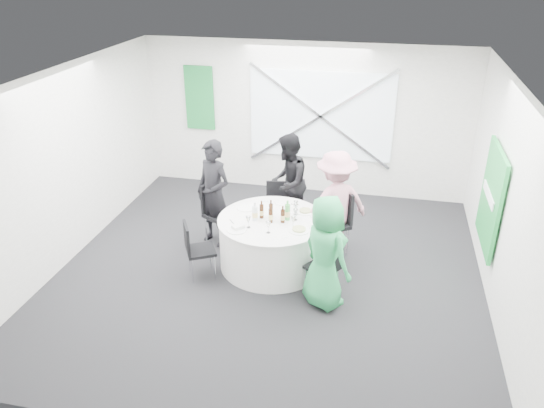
% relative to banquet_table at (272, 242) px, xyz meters
% --- Properties ---
extents(floor, '(6.00, 6.00, 0.00)m').
position_rel_banquet_table_xyz_m(floor, '(0.00, -0.20, -0.38)').
color(floor, black).
rests_on(floor, ground).
extents(ceiling, '(6.00, 6.00, 0.00)m').
position_rel_banquet_table_xyz_m(ceiling, '(0.00, -0.20, 2.42)').
color(ceiling, white).
rests_on(ceiling, wall_back).
extents(wall_back, '(6.00, 0.00, 6.00)m').
position_rel_banquet_table_xyz_m(wall_back, '(0.00, 2.80, 1.02)').
color(wall_back, silver).
rests_on(wall_back, floor).
extents(wall_front, '(6.00, 0.00, 6.00)m').
position_rel_banquet_table_xyz_m(wall_front, '(0.00, -3.20, 1.02)').
color(wall_front, silver).
rests_on(wall_front, floor).
extents(wall_left, '(0.00, 6.00, 6.00)m').
position_rel_banquet_table_xyz_m(wall_left, '(-3.00, -0.20, 1.02)').
color(wall_left, silver).
rests_on(wall_left, floor).
extents(wall_right, '(0.00, 6.00, 6.00)m').
position_rel_banquet_table_xyz_m(wall_right, '(3.00, -0.20, 1.02)').
color(wall_right, silver).
rests_on(wall_right, floor).
extents(window_panel, '(2.60, 0.03, 1.60)m').
position_rel_banquet_table_xyz_m(window_panel, '(0.30, 2.76, 1.12)').
color(window_panel, silver).
rests_on(window_panel, wall_back).
extents(window_brace_a, '(2.63, 0.05, 1.84)m').
position_rel_banquet_table_xyz_m(window_brace_a, '(0.30, 2.72, 1.12)').
color(window_brace_a, silver).
rests_on(window_brace_a, window_panel).
extents(window_brace_b, '(2.63, 0.05, 1.84)m').
position_rel_banquet_table_xyz_m(window_brace_b, '(0.30, 2.72, 1.12)').
color(window_brace_b, silver).
rests_on(window_brace_b, window_panel).
extents(green_banner, '(0.55, 0.04, 1.20)m').
position_rel_banquet_table_xyz_m(green_banner, '(-2.00, 2.75, 1.32)').
color(green_banner, '#156C33').
rests_on(green_banner, wall_back).
extents(green_sign, '(0.05, 1.20, 1.40)m').
position_rel_banquet_table_xyz_m(green_sign, '(2.94, 0.40, 0.82)').
color(green_sign, green).
rests_on(green_sign, wall_right).
extents(banquet_table, '(1.56, 1.56, 0.76)m').
position_rel_banquet_table_xyz_m(banquet_table, '(0.00, 0.00, 0.00)').
color(banquet_table, silver).
rests_on(banquet_table, floor).
extents(chair_back, '(0.43, 0.44, 0.83)m').
position_rel_banquet_table_xyz_m(chair_back, '(-0.15, 1.07, 0.10)').
color(chair_back, black).
rests_on(chair_back, floor).
extents(chair_back_left, '(0.60, 0.60, 0.97)m').
position_rel_banquet_table_xyz_m(chair_back_left, '(-1.00, 0.54, 0.19)').
color(chair_back_left, black).
rests_on(chair_back_left, floor).
extents(chair_back_right, '(0.64, 0.64, 1.02)m').
position_rel_banquet_table_xyz_m(chair_back_right, '(0.88, 0.59, 0.22)').
color(chair_back_right, black).
rests_on(chair_back_right, floor).
extents(chair_front_right, '(0.52, 0.52, 0.83)m').
position_rel_banquet_table_xyz_m(chair_front_right, '(0.87, -0.58, 0.10)').
color(chair_front_right, black).
rests_on(chair_front_right, floor).
extents(chair_front_left, '(0.53, 0.52, 0.85)m').
position_rel_banquet_table_xyz_m(chair_front_left, '(-0.98, -0.54, 0.11)').
color(chair_front_left, black).
rests_on(chair_front_left, floor).
extents(person_man_back_left, '(0.73, 0.63, 1.69)m').
position_rel_banquet_table_xyz_m(person_man_back_left, '(-1.02, 0.48, 0.46)').
color(person_man_back_left, black).
rests_on(person_man_back_left, floor).
extents(person_man_back, '(0.44, 0.79, 1.62)m').
position_rel_banquet_table_xyz_m(person_man_back, '(-0.00, 1.21, 0.43)').
color(person_man_back, black).
rests_on(person_man_back, floor).
extents(person_woman_pink, '(1.16, 1.00, 1.65)m').
position_rel_banquet_table_xyz_m(person_woman_pink, '(0.83, 0.56, 0.44)').
color(person_woman_pink, pink).
rests_on(person_woman_pink, floor).
extents(person_woman_green, '(0.89, 0.87, 1.54)m').
position_rel_banquet_table_xyz_m(person_woman_green, '(0.86, -0.77, 0.39)').
color(person_woman_green, '#2B9E56').
rests_on(person_woman_green, floor).
extents(plate_back, '(0.26, 0.26, 0.01)m').
position_rel_banquet_table_xyz_m(plate_back, '(0.05, 0.57, 0.39)').
color(plate_back, white).
rests_on(plate_back, banquet_table).
extents(plate_back_left, '(0.28, 0.28, 0.01)m').
position_rel_banquet_table_xyz_m(plate_back_left, '(-0.45, 0.26, 0.39)').
color(plate_back_left, white).
rests_on(plate_back_left, banquet_table).
extents(plate_back_right, '(0.26, 0.26, 0.04)m').
position_rel_banquet_table_xyz_m(plate_back_right, '(0.43, 0.32, 0.40)').
color(plate_back_right, white).
rests_on(plate_back_right, banquet_table).
extents(plate_front_right, '(0.28, 0.28, 0.04)m').
position_rel_banquet_table_xyz_m(plate_front_right, '(0.43, -0.26, 0.40)').
color(plate_front_right, white).
rests_on(plate_front_right, banquet_table).
extents(plate_front_left, '(0.27, 0.27, 0.01)m').
position_rel_banquet_table_xyz_m(plate_front_left, '(-0.40, -0.42, 0.39)').
color(plate_front_left, white).
rests_on(plate_front_left, banquet_table).
extents(napkin, '(0.19, 0.19, 0.05)m').
position_rel_banquet_table_xyz_m(napkin, '(-0.39, -0.39, 0.42)').
color(napkin, silver).
rests_on(napkin, plate_front_left).
extents(beer_bottle_a, '(0.06, 0.06, 0.27)m').
position_rel_banquet_table_xyz_m(beer_bottle_a, '(-0.15, 0.01, 0.48)').
color(beer_bottle_a, '#371A0A').
rests_on(beer_bottle_a, banquet_table).
extents(beer_bottle_b, '(0.06, 0.06, 0.27)m').
position_rel_banquet_table_xyz_m(beer_bottle_b, '(-0.03, 0.06, 0.48)').
color(beer_bottle_b, '#371A0A').
rests_on(beer_bottle_b, banquet_table).
extents(beer_bottle_c, '(0.06, 0.06, 0.26)m').
position_rel_banquet_table_xyz_m(beer_bottle_c, '(0.17, -0.06, 0.48)').
color(beer_bottle_c, '#371A0A').
rests_on(beer_bottle_c, banquet_table).
extents(beer_bottle_d, '(0.06, 0.06, 0.27)m').
position_rel_banquet_table_xyz_m(beer_bottle_d, '(0.00, -0.10, 0.48)').
color(beer_bottle_d, '#371A0A').
rests_on(beer_bottle_d, banquet_table).
extents(green_water_bottle, '(0.08, 0.08, 0.30)m').
position_rel_banquet_table_xyz_m(green_water_bottle, '(0.22, 0.03, 0.50)').
color(green_water_bottle, green).
rests_on(green_water_bottle, banquet_table).
extents(clear_water_bottle, '(0.08, 0.08, 0.28)m').
position_rel_banquet_table_xyz_m(clear_water_bottle, '(-0.23, -0.08, 0.49)').
color(clear_water_bottle, silver).
rests_on(clear_water_bottle, banquet_table).
extents(wine_glass_a, '(0.07, 0.07, 0.17)m').
position_rel_banquet_table_xyz_m(wine_glass_a, '(0.29, 0.31, 0.50)').
color(wine_glass_a, white).
rests_on(wine_glass_a, banquet_table).
extents(wine_glass_b, '(0.07, 0.07, 0.17)m').
position_rel_banquet_table_xyz_m(wine_glass_b, '(0.04, -0.40, 0.50)').
color(wine_glass_b, white).
rests_on(wine_glass_b, banquet_table).
extents(wine_glass_c, '(0.07, 0.07, 0.17)m').
position_rel_banquet_table_xyz_m(wine_glass_c, '(-0.26, -0.31, 0.50)').
color(wine_glass_c, white).
rests_on(wine_glass_c, banquet_table).
extents(wine_glass_d, '(0.07, 0.07, 0.17)m').
position_rel_banquet_table_xyz_m(wine_glass_d, '(0.34, -0.18, 0.50)').
color(wine_glass_d, white).
rests_on(wine_glass_d, banquet_table).
extents(wine_glass_e, '(0.07, 0.07, 0.17)m').
position_rel_banquet_table_xyz_m(wine_glass_e, '(0.31, 0.21, 0.50)').
color(wine_glass_e, white).
rests_on(wine_glass_e, banquet_table).
extents(wine_glass_f, '(0.07, 0.07, 0.17)m').
position_rel_banquet_table_xyz_m(wine_glass_f, '(0.33, 0.05, 0.50)').
color(wine_glass_f, white).
rests_on(wine_glass_f, banquet_table).
extents(fork_a, '(0.09, 0.14, 0.01)m').
position_rel_banquet_table_xyz_m(fork_a, '(0.56, 0.13, 0.38)').
color(fork_a, silver).
rests_on(fork_a, banquet_table).
extents(knife_a, '(0.08, 0.14, 0.01)m').
position_rel_banquet_table_xyz_m(knife_a, '(0.40, 0.41, 0.38)').
color(knife_a, silver).
rests_on(knife_a, banquet_table).
extents(fork_b, '(0.15, 0.03, 0.01)m').
position_rel_banquet_table_xyz_m(fork_b, '(0.22, 0.53, 0.38)').
color(fork_b, silver).
rests_on(fork_b, banquet_table).
extents(knife_b, '(0.15, 0.03, 0.01)m').
position_rel_banquet_table_xyz_m(knife_b, '(-0.22, 0.53, 0.38)').
color(knife_b, silver).
rests_on(knife_b, banquet_table).
extents(fork_c, '(0.10, 0.13, 0.01)m').
position_rel_banquet_table_xyz_m(fork_c, '(-0.54, -0.20, 0.38)').
color(fork_c, silver).
rests_on(fork_c, banquet_table).
extents(knife_c, '(0.10, 0.13, 0.01)m').
position_rel_banquet_table_xyz_m(knife_c, '(-0.36, -0.45, 0.38)').
color(knife_c, silver).
rests_on(knife_c, banquet_table).
extents(fork_d, '(0.12, 0.12, 0.01)m').
position_rel_banquet_table_xyz_m(fork_d, '(0.28, -0.51, 0.38)').
color(fork_d, silver).
rests_on(fork_d, banquet_table).
extents(knife_d, '(0.10, 0.13, 0.01)m').
position_rel_banquet_table_xyz_m(knife_d, '(0.55, -0.17, 0.38)').
color(knife_d, silver).
rests_on(knife_d, banquet_table).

